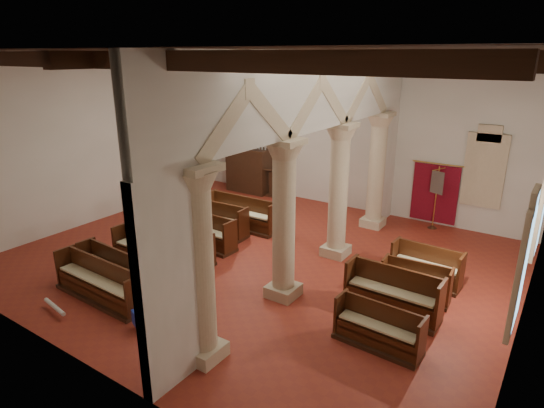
% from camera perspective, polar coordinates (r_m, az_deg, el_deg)
% --- Properties ---
extents(floor, '(14.00, 14.00, 0.00)m').
position_cam_1_polar(floor, '(13.93, -1.53, -6.81)').
color(floor, maroon).
rests_on(floor, ground).
extents(ceiling, '(14.00, 14.00, 0.00)m').
position_cam_1_polar(ceiling, '(12.61, -1.77, 18.71)').
color(ceiling, '#341F11').
rests_on(ceiling, wall_back).
extents(wall_back, '(14.00, 0.02, 6.00)m').
position_cam_1_polar(wall_back, '(18.07, 9.61, 8.80)').
color(wall_back, silver).
rests_on(wall_back, floor).
extents(wall_front, '(14.00, 0.02, 6.00)m').
position_cam_1_polar(wall_front, '(8.97, -24.51, -2.39)').
color(wall_front, silver).
rests_on(wall_front, floor).
extents(wall_left, '(0.02, 12.00, 6.00)m').
position_cam_1_polar(wall_left, '(17.87, -20.43, 7.81)').
color(wall_left, silver).
rests_on(wall_left, floor).
extents(wall_right, '(0.02, 12.00, 6.00)m').
position_cam_1_polar(wall_right, '(10.66, 30.67, -0.19)').
color(wall_right, silver).
rests_on(wall_right, floor).
extents(ceiling_beams, '(13.80, 11.80, 0.30)m').
position_cam_1_polar(ceiling_beams, '(12.61, -1.76, 17.89)').
color(ceiling_beams, '#351D11').
rests_on(ceiling_beams, wall_back).
extents(arcade, '(0.90, 11.90, 6.00)m').
position_cam_1_polar(arcade, '(11.89, 5.47, 6.83)').
color(arcade, '#C5B193').
rests_on(arcade, floor).
extents(window_right_a, '(0.03, 1.00, 2.20)m').
position_cam_1_polar(window_right_a, '(9.52, 29.06, -7.14)').
color(window_right_a, '#387F60').
rests_on(window_right_a, wall_right).
extents(window_right_b, '(0.03, 1.00, 2.20)m').
position_cam_1_polar(window_right_b, '(13.29, 30.88, -0.59)').
color(window_right_b, '#387F60').
rests_on(window_right_b, wall_right).
extents(window_back, '(1.00, 0.03, 2.20)m').
position_cam_1_polar(window_back, '(16.81, 25.10, 3.82)').
color(window_back, '#387F60').
rests_on(window_back, wall_back).
extents(pipe_organ, '(2.10, 0.85, 4.40)m').
position_cam_1_polar(pipe_organ, '(20.22, -2.94, 5.34)').
color(pipe_organ, '#351D11').
rests_on(pipe_organ, floor).
extents(lectern, '(0.53, 0.54, 1.25)m').
position_cam_1_polar(lectern, '(19.72, 0.02, 2.46)').
color(lectern, '#351911').
rests_on(lectern, floor).
extents(dossal_curtain, '(1.80, 0.07, 2.17)m').
position_cam_1_polar(dossal_curtain, '(17.29, 19.75, 1.29)').
color(dossal_curtain, maroon).
rests_on(dossal_curtain, floor).
extents(processional_banner, '(0.48, 0.61, 2.25)m').
position_cam_1_polar(processional_banner, '(16.97, 19.72, -0.39)').
color(processional_banner, '#351D11').
rests_on(processional_banner, floor).
extents(hymnal_box_a, '(0.43, 0.39, 0.35)m').
position_cam_1_polar(hymnal_box_a, '(10.93, -16.20, -13.58)').
color(hymnal_box_a, navy).
rests_on(hymnal_box_a, floor).
extents(hymnal_box_b, '(0.41, 0.37, 0.33)m').
position_cam_1_polar(hymnal_box_b, '(11.75, -11.00, -10.80)').
color(hymnal_box_b, navy).
rests_on(hymnal_box_b, floor).
extents(hymnal_box_c, '(0.37, 0.32, 0.32)m').
position_cam_1_polar(hymnal_box_c, '(14.50, -6.51, -4.76)').
color(hymnal_box_c, navy).
rests_on(hymnal_box_c, floor).
extents(tube_heater_a, '(1.00, 0.25, 0.10)m').
position_cam_1_polar(tube_heater_a, '(12.31, -25.62, -11.54)').
color(tube_heater_a, silver).
rests_on(tube_heater_a, floor).
extents(tube_heater_b, '(0.99, 0.36, 0.10)m').
position_cam_1_polar(tube_heater_b, '(13.39, -23.36, -8.76)').
color(tube_heater_b, silver).
rests_on(tube_heater_b, floor).
extents(nave_pew_0, '(2.96, 0.77, 1.04)m').
position_cam_1_polar(nave_pew_0, '(12.40, -20.83, -9.70)').
color(nave_pew_0, '#351D11').
rests_on(nave_pew_0, floor).
extents(nave_pew_1, '(2.79, 0.84, 1.01)m').
position_cam_1_polar(nave_pew_1, '(12.85, -18.96, -8.50)').
color(nave_pew_1, '#351D11').
rests_on(nave_pew_1, floor).
extents(nave_pew_2, '(2.90, 0.69, 1.02)m').
position_cam_1_polar(nave_pew_2, '(13.64, -14.71, -6.46)').
color(nave_pew_2, '#351D11').
rests_on(nave_pew_2, floor).
extents(nave_pew_3, '(2.66, 0.78, 1.01)m').
position_cam_1_polar(nave_pew_3, '(14.13, -11.79, -5.35)').
color(nave_pew_3, '#351D11').
rests_on(nave_pew_3, floor).
extents(nave_pew_4, '(3.24, 0.85, 1.08)m').
position_cam_1_polar(nave_pew_4, '(15.10, -9.78, -3.56)').
color(nave_pew_4, '#351D11').
rests_on(nave_pew_4, floor).
extents(nave_pew_5, '(2.75, 0.86, 1.09)m').
position_cam_1_polar(nave_pew_5, '(15.84, -7.57, -2.36)').
color(nave_pew_5, '#351D11').
rests_on(nave_pew_5, floor).
extents(nave_pew_6, '(2.84, 0.79, 1.13)m').
position_cam_1_polar(nave_pew_6, '(16.18, -3.90, -1.72)').
color(nave_pew_6, '#351D11').
rests_on(nave_pew_6, floor).
extents(aisle_pew_0, '(1.91, 0.73, 0.96)m').
position_cam_1_polar(aisle_pew_0, '(10.20, 13.16, -15.48)').
color(aisle_pew_0, '#351D11').
rests_on(aisle_pew_0, floor).
extents(aisle_pew_1, '(2.27, 0.81, 1.15)m').
position_cam_1_polar(aisle_pew_1, '(11.37, 14.83, -11.47)').
color(aisle_pew_1, '#351D11').
rests_on(aisle_pew_1, floor).
extents(aisle_pew_2, '(1.74, 0.75, 0.95)m').
position_cam_1_polar(aisle_pew_2, '(12.22, 17.52, -9.84)').
color(aisle_pew_2, '#351D11').
rests_on(aisle_pew_2, floor).
extents(aisle_pew_3, '(1.87, 0.77, 1.04)m').
position_cam_1_polar(aisle_pew_3, '(13.05, 18.72, -7.96)').
color(aisle_pew_3, '#351D11').
rests_on(aisle_pew_3, floor).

